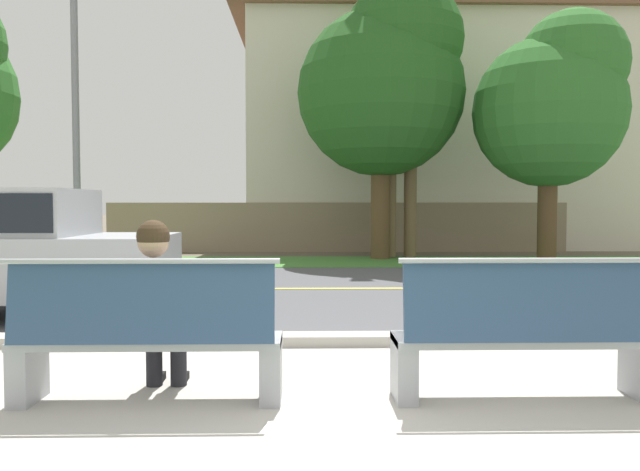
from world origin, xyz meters
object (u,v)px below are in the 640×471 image
object	(u,v)px
seated_person_grey	(157,302)
shade_tree_centre	(555,100)
streetlamp	(78,69)
shade_tree_left	(387,80)
bench_right	(527,337)
bench_left	(147,339)

from	to	relation	value
seated_person_grey	shade_tree_centre	distance (m)	12.92
streetlamp	shade_tree_left	distance (m)	7.20
streetlamp	shade_tree_left	size ratio (longest dim) A/B	1.16
shade_tree_left	shade_tree_centre	xyz separation A→B (m)	(3.80, -0.89, -0.62)
bench_right	seated_person_grey	distance (m)	2.55
bench_left	streetlamp	distance (m)	12.10
streetlamp	shade_tree_centre	distance (m)	10.96
bench_left	shade_tree_centre	bearing A→B (deg)	57.41
shade_tree_left	shade_tree_centre	bearing A→B (deg)	-13.14
seated_person_grey	streetlamp	world-z (taller)	streetlamp
bench_left	shade_tree_left	bearing A→B (deg)	75.28
bench_left	streetlamp	world-z (taller)	streetlamp
streetlamp	shade_tree_left	world-z (taller)	streetlamp
seated_person_grey	bench_right	bearing A→B (deg)	-3.83
bench_right	streetlamp	xyz separation A→B (m)	(-6.66, 10.68, 3.97)
seated_person_grey	streetlamp	bearing A→B (deg)	111.43
seated_person_grey	streetlamp	size ratio (longest dim) A/B	0.16
bench_right	seated_person_grey	bearing A→B (deg)	176.17
shade_tree_left	shade_tree_centre	distance (m)	3.95
bench_right	streetlamp	size ratio (longest dim) A/B	0.23
shade_tree_centre	bench_left	bearing A→B (deg)	-122.59
bench_right	shade_tree_left	xyz separation A→B (m)	(0.47, 11.59, 3.92)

